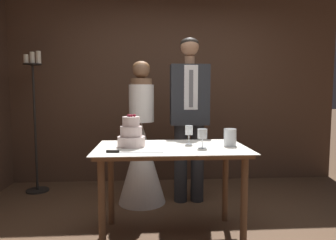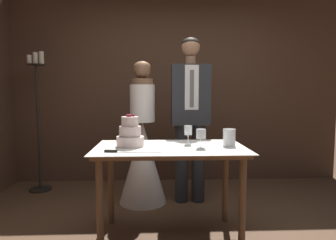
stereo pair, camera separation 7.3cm
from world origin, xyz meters
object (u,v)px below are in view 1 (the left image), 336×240
(hurricane_candle, at_px, (230,138))
(bride, at_px, (142,152))
(tiered_cake, at_px, (131,134))
(candle_stand, at_px, (35,120))
(cake_table, at_px, (171,159))
(groom, at_px, (189,111))
(wine_glass_middle, at_px, (189,131))
(cake_knife, at_px, (124,152))
(wine_glass_near, at_px, (202,134))

(hurricane_candle, relative_size, bride, 0.09)
(tiered_cake, relative_size, candle_stand, 0.16)
(cake_table, relative_size, bride, 0.80)
(cake_table, height_order, tiered_cake, tiered_cake)
(hurricane_candle, bearing_deg, groom, 106.33)
(wine_glass_middle, distance_m, candle_stand, 2.15)
(tiered_cake, xyz_separation_m, hurricane_candle, (0.86, -0.02, -0.03))
(wine_glass_middle, distance_m, groom, 0.75)
(tiered_cake, height_order, cake_knife, tiered_cake)
(bride, distance_m, candle_stand, 1.47)
(cake_table, relative_size, wine_glass_near, 7.95)
(cake_table, height_order, wine_glass_middle, wine_glass_middle)
(candle_stand, bearing_deg, groom, -14.17)
(cake_knife, distance_m, candle_stand, 1.98)
(tiered_cake, distance_m, cake_knife, 0.29)
(bride, height_order, groom, groom)
(cake_knife, bearing_deg, wine_glass_middle, 38.06)
(hurricane_candle, xyz_separation_m, bride, (-0.79, 0.83, -0.28))
(bride, bearing_deg, cake_table, -72.15)
(hurricane_candle, distance_m, candle_stand, 2.50)
(groom, bearing_deg, tiered_cake, -127.18)
(cake_knife, bearing_deg, bride, 89.76)
(hurricane_candle, xyz_separation_m, groom, (-0.24, 0.83, 0.18))
(cake_knife, bearing_deg, hurricane_candle, 21.05)
(cake_table, xyz_separation_m, tiered_cake, (-0.34, 0.03, 0.21))
(candle_stand, bearing_deg, wine_glass_near, -36.78)
(wine_glass_near, height_order, bride, bride)
(wine_glass_near, bearing_deg, bride, 119.64)
(tiered_cake, relative_size, groom, 0.15)
(cake_table, relative_size, tiered_cake, 4.61)
(cake_table, relative_size, cake_knife, 2.91)
(tiered_cake, relative_size, wine_glass_middle, 1.65)
(bride, bearing_deg, wine_glass_near, -60.36)
(cake_table, bearing_deg, cake_knife, -148.85)
(groom, bearing_deg, hurricane_candle, -73.67)
(wine_glass_middle, relative_size, candle_stand, 0.10)
(wine_glass_near, xyz_separation_m, wine_glass_middle, (-0.09, 0.20, 0.00))
(tiered_cake, distance_m, hurricane_candle, 0.86)
(bride, relative_size, candle_stand, 0.91)
(wine_glass_middle, relative_size, groom, 0.09)
(hurricane_candle, relative_size, groom, 0.08)
(cake_table, bearing_deg, bride, 107.85)
(bride, bearing_deg, candle_stand, 160.51)
(tiered_cake, distance_m, candle_stand, 1.81)
(cake_table, distance_m, tiered_cake, 0.40)
(cake_knife, bearing_deg, groom, 64.45)
(bride, bearing_deg, groom, -0.05)
(hurricane_candle, height_order, groom, groom)
(tiered_cake, height_order, groom, groom)
(wine_glass_middle, height_order, bride, bride)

